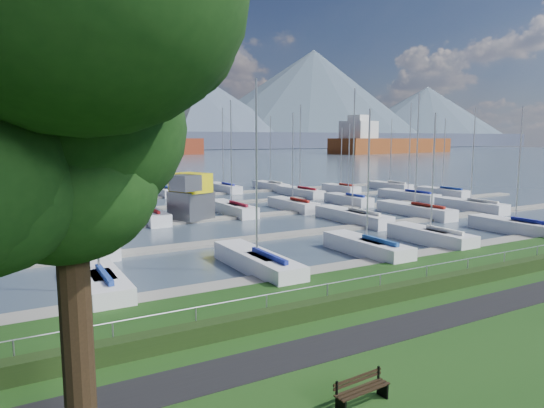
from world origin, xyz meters
TOP-DOWN VIEW (x-y plane):
  - path at (0.00, -3.00)m, footprint 160.00×2.00m
  - water at (0.00, 260.00)m, footprint 800.00×540.00m
  - hedge at (0.00, -0.40)m, footprint 80.00×0.70m
  - fence at (0.00, 0.00)m, footprint 80.00×0.04m
  - foothill at (0.00, 330.00)m, footprint 900.00×80.00m
  - mountains at (7.35, 404.62)m, footprint 1190.00×360.00m
  - docks at (0.00, 26.00)m, footprint 90.00×41.60m
  - bench_left at (-7.55, -6.56)m, footprint 1.83×0.55m
  - tree at (-15.22, -5.62)m, footprint 9.17×9.32m
  - crane at (-0.02, 28.02)m, footprint 7.74×12.92m
  - cargo_ship_mid at (18.56, 211.85)m, footprint 97.68×26.69m
  - cargo_ship_east at (166.76, 180.47)m, footprint 88.15×34.75m
  - sailboat_fleet at (-2.96, 28.86)m, footprint 74.25×49.79m

SIDE VIEW (x-z plane):
  - water at x=0.00m, z-range -0.50..-0.30m
  - docks at x=0.00m, z-range -0.34..-0.09m
  - path at x=0.00m, z-range -0.01..0.03m
  - hedge at x=0.00m, z-range 0.00..0.70m
  - bench_left at x=-7.55m, z-range -0.01..0.84m
  - fence at x=0.00m, z-range 1.18..1.22m
  - cargo_ship_mid at x=18.56m, z-range -7.18..14.32m
  - cargo_ship_east at x=166.76m, z-range -7.07..14.43m
  - crane at x=-0.02m, z-range -5.85..16.50m
  - sailboat_fleet at x=-2.96m, z-range -1.38..12.05m
  - foothill at x=0.00m, z-range 0.00..12.00m
  - tree at x=-15.22m, z-range 1.81..14.42m
  - mountains at x=7.35m, z-range -10.82..104.18m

